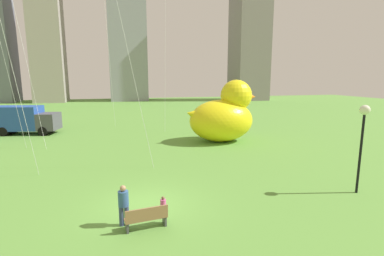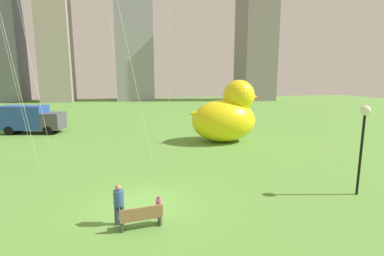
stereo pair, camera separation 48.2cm
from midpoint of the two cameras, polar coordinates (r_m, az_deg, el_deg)
The scene contains 8 objects.
ground_plane at distance 13.53m, azimuth -8.66°, elevation -14.89°, with size 140.00×140.00×0.00m, color #5E973D.
park_bench at distance 11.46m, azimuth -8.86°, elevation -17.09°, with size 1.65×0.64×0.90m.
person_adult at distance 11.71m, azimuth -13.21°, elevation -14.32°, with size 0.40×0.40×1.63m.
person_child at distance 12.10m, azimuth -5.47°, elevation -15.22°, with size 0.23×0.23×0.94m.
giant_inflatable_duck at distance 25.70m, azimuth 7.38°, elevation 2.48°, with size 6.64×4.26×5.51m.
lamppost at distance 15.87m, azimuth 31.81°, elevation 0.29°, with size 0.48×0.48×4.40m.
box_truck at distance 33.67m, azimuth -29.19°, elevation 1.52°, with size 6.47×3.50×2.85m.
city_skyline at distance 75.11m, azimuth -18.93°, elevation 17.17°, with size 81.37×17.65×36.90m.
Camera 2 is at (-0.60, -12.31, 5.67)m, focal length 26.72 mm.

